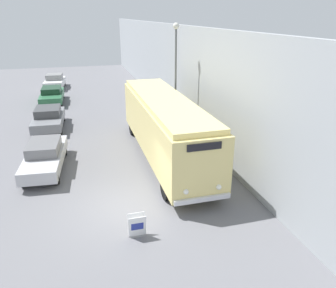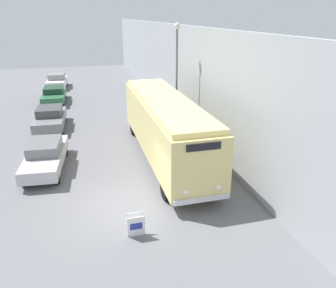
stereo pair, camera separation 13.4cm
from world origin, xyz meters
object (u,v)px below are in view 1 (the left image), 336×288
streetlamp (176,67)px  parked_car_far (52,95)px  parked_car_near (45,156)px  sign_board (137,226)px  parked_car_distant (55,81)px  vintage_bus (165,125)px  parked_car_mid (49,118)px

streetlamp → parked_car_far: 14.22m
parked_car_near → streetlamp: bearing=25.0°
streetlamp → sign_board: bearing=-114.4°
sign_board → parked_car_near: size_ratio=0.18×
sign_board → parked_car_distant: bearing=97.9°
vintage_bus → parked_car_distant: 21.58m
parked_car_distant → parked_car_far: bearing=-85.2°
sign_board → parked_car_distant: (-3.75, 26.88, 0.32)m
parked_car_mid → parked_car_far: 7.26m
parked_car_mid → parked_car_distant: size_ratio=1.07×
sign_board → parked_car_far: size_ratio=0.18×
parked_car_near → parked_car_mid: bearing=96.7°
parked_car_near → vintage_bus: bearing=2.8°
vintage_bus → parked_car_far: vintage_bus is taller
parked_car_mid → parked_car_far: size_ratio=0.95×
vintage_bus → streetlamp: streetlamp is taller
parked_car_near → parked_car_mid: 6.69m
sign_board → parked_car_mid: (-3.64, 13.28, 0.32)m
sign_board → streetlamp: size_ratio=0.12×
vintage_bus → parked_car_far: size_ratio=2.41×
vintage_bus → parked_car_near: size_ratio=2.30×
vintage_bus → parked_car_distant: bearing=107.5°
parked_car_near → parked_car_distant: 20.30m
vintage_bus → sign_board: 7.05m
streetlamp → parked_car_far: streetlamp is taller
streetlamp → parked_car_near: 8.98m
parked_car_near → parked_car_distant: size_ratio=1.17×
streetlamp → parked_car_mid: 9.54m
parked_car_distant → sign_board: bearing=-77.2°
parked_car_near → parked_car_far: size_ratio=1.05×
vintage_bus → parked_car_mid: (-6.37, 6.94, -1.15)m
sign_board → parked_car_near: parked_car_near is taller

